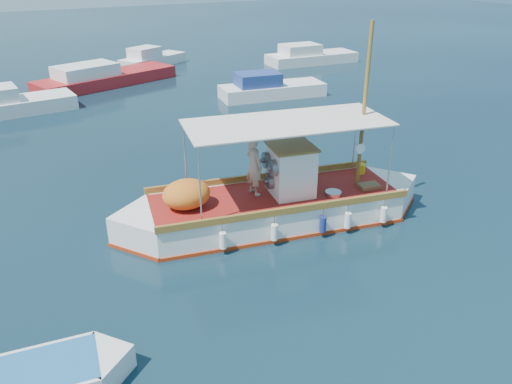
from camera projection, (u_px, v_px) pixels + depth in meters
name	position (u px, v px, depth m)	size (l,w,h in m)	color
ground	(277.00, 231.00, 16.44)	(160.00, 160.00, 0.00)	black
fishing_caique	(273.00, 206.00, 16.80)	(10.73, 4.42, 6.66)	white
bg_boat_nw	(8.00, 105.00, 28.28)	(6.93, 3.02, 1.80)	silver
bg_boat_n	(102.00, 79.00, 34.38)	(10.21, 5.69, 1.80)	#AA1C1E
bg_boat_ne	(269.00, 89.00, 31.61)	(6.87, 3.10, 1.80)	silver
bg_boat_e	(309.00, 57.00, 41.47)	(7.73, 3.10, 1.80)	silver
bg_boat_far_n	(151.00, 60.00, 40.34)	(6.00, 4.39, 1.80)	silver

